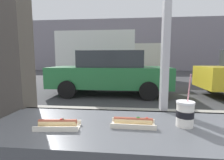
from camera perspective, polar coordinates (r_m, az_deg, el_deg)
name	(u,v)px	position (r m, az deg, el deg)	size (l,w,h in m)	color
ground_plane	(133,84)	(9.29, 7.19, -1.51)	(60.00, 60.00, 0.00)	#38383A
sidewalk_strip	(143,135)	(3.08, 10.55, -18.13)	(16.00, 2.80, 0.15)	#9E998E
building_facade_far	(131,45)	(21.62, 6.43, 11.78)	(28.00, 1.20, 6.32)	gray
soda_cup_right	(185,113)	(1.05, 23.69, -10.42)	(0.10, 0.10, 0.30)	white
hotdog_tray_near	(58,124)	(1.00, -18.02, -14.18)	(0.25, 0.12, 0.05)	silver
hotdog_tray_far	(133,122)	(0.99, 7.23, -14.12)	(0.25, 0.10, 0.05)	beige
parked_car_green	(110,73)	(6.54, -0.66, 2.57)	(4.56, 1.95, 1.69)	#236B38
box_truck	(107,55)	(11.58, -1.77, 8.68)	(6.81, 2.44, 3.17)	silver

